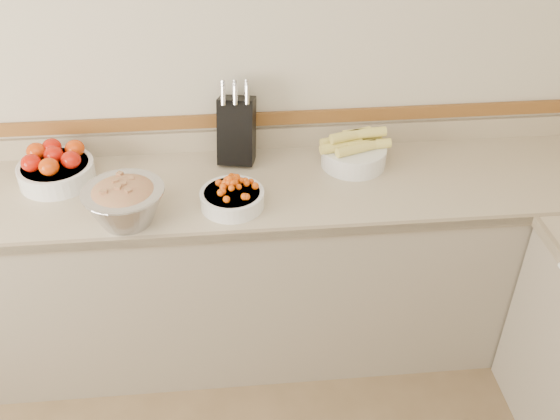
{
  "coord_description": "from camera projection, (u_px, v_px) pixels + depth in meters",
  "views": [
    {
      "loc": [
        0.18,
        -0.52,
        2.34
      ],
      "look_at": [
        0.35,
        1.35,
        1.0
      ],
      "focal_mm": 40.0,
      "sensor_mm": 36.0,
      "label": 1
    }
  ],
  "objects": [
    {
      "name": "back_wall",
      "position": [
        183.0,
        68.0,
        2.63
      ],
      "size": [
        4.0,
        0.0,
        4.0
      ],
      "primitive_type": "plane",
      "rotation": [
        1.57,
        0.0,
        0.0
      ],
      "color": "beige",
      "rests_on": "ground_plane"
    },
    {
      "name": "counter_back",
      "position": [
        198.0,
        270.0,
        2.86
      ],
      "size": [
        4.0,
        0.65,
        1.08
      ],
      "color": "tan",
      "rests_on": "ground_plane"
    },
    {
      "name": "knife_block",
      "position": [
        237.0,
        129.0,
        2.71
      ],
      "size": [
        0.19,
        0.21,
        0.38
      ],
      "color": "black",
      "rests_on": "counter_back"
    },
    {
      "name": "tomato_bowl",
      "position": [
        55.0,
        168.0,
        2.61
      ],
      "size": [
        0.32,
        0.32,
        0.16
      ],
      "color": "white",
      "rests_on": "counter_back"
    },
    {
      "name": "cherry_tomato_bowl",
      "position": [
        232.0,
        196.0,
        2.47
      ],
      "size": [
        0.26,
        0.26,
        0.14
      ],
      "color": "white",
      "rests_on": "counter_back"
    },
    {
      "name": "corn_bowl",
      "position": [
        354.0,
        152.0,
        2.72
      ],
      "size": [
        0.32,
        0.29,
        0.17
      ],
      "color": "white",
      "rests_on": "counter_back"
    },
    {
      "name": "rhubarb_bowl",
      "position": [
        125.0,
        202.0,
        2.36
      ],
      "size": [
        0.31,
        0.31,
        0.18
      ],
      "color": "#B2B2BA",
      "rests_on": "counter_back"
    }
  ]
}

